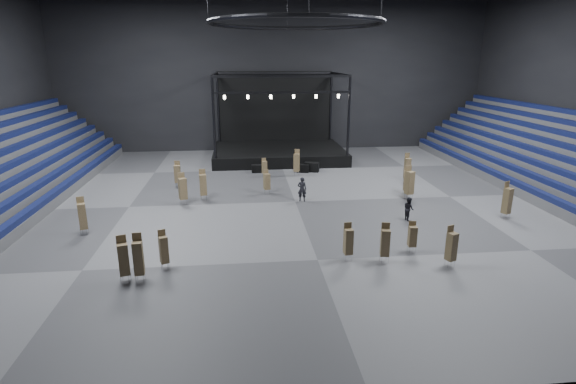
{
  "coord_description": "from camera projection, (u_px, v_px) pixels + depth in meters",
  "views": [
    {
      "loc": [
        -3.94,
        -32.82,
        10.69
      ],
      "look_at": [
        -0.77,
        -2.0,
        1.4
      ],
      "focal_mm": 28.0,
      "sensor_mm": 36.0,
      "label": 1
    }
  ],
  "objects": [
    {
      "name": "flight_case_left",
      "position": [
        258.0,
        169.0,
        43.45
      ],
      "size": [
        1.15,
        0.59,
        0.76
      ],
      "primitive_type": "cube",
      "rotation": [
        0.0,
        0.0,
        0.02
      ],
      "color": "black",
      "rests_on": "floor"
    },
    {
      "name": "chair_stack_2",
      "position": [
        203.0,
        184.0,
        34.78
      ],
      "size": [
        0.59,
        0.59,
        2.45
      ],
      "rotation": [
        0.0,
        0.0,
        0.18
      ],
      "color": "silver",
      "rests_on": "floor"
    },
    {
      "name": "chair_stack_11",
      "position": [
        451.0,
        246.0,
        23.64
      ],
      "size": [
        0.58,
        0.58,
        2.29
      ],
      "rotation": [
        0.0,
        0.0,
        0.38
      ],
      "color": "silver",
      "rests_on": "floor"
    },
    {
      "name": "wall_back",
      "position": [
        274.0,
        73.0,
        52.15
      ],
      "size": [
        50.0,
        0.2,
        18.0
      ],
      "primitive_type": "cube",
      "color": "black",
      "rests_on": "ground"
    },
    {
      "name": "chair_stack_14",
      "position": [
        348.0,
        241.0,
        24.42
      ],
      "size": [
        0.49,
        0.49,
        2.14
      ],
      "rotation": [
        0.0,
        0.0,
        0.11
      ],
      "color": "silver",
      "rests_on": "floor"
    },
    {
      "name": "crew_member",
      "position": [
        409.0,
        209.0,
        30.6
      ],
      "size": [
        0.71,
        0.86,
        1.62
      ],
      "primitive_type": "imported",
      "rotation": [
        0.0,
        0.0,
        1.7
      ],
      "color": "black",
      "rests_on": "floor"
    },
    {
      "name": "chair_stack_9",
      "position": [
        82.0,
        215.0,
        27.95
      ],
      "size": [
        0.6,
        0.6,
        2.45
      ],
      "rotation": [
        0.0,
        0.0,
        0.36
      ],
      "color": "silver",
      "rests_on": "floor"
    },
    {
      "name": "flight_case_mid",
      "position": [
        312.0,
        167.0,
        43.73
      ],
      "size": [
        1.52,
        1.1,
        0.92
      ],
      "primitive_type": "cube",
      "rotation": [
        0.0,
        0.0,
        -0.33
      ],
      "color": "black",
      "rests_on": "floor"
    },
    {
      "name": "flight_case_right",
      "position": [
        303.0,
        168.0,
        43.49
      ],
      "size": [
        1.25,
        0.78,
        0.77
      ],
      "primitive_type": "cube",
      "rotation": [
        0.0,
        0.0,
        -0.19
      ],
      "color": "black",
      "rests_on": "floor"
    },
    {
      "name": "bleachers_right",
      "position": [
        575.0,
        173.0,
        36.48
      ],
      "size": [
        7.2,
        40.0,
        6.4
      ],
      "color": "#515153",
      "rests_on": "floor"
    },
    {
      "name": "chair_stack_4",
      "position": [
        183.0,
        188.0,
        33.66
      ],
      "size": [
        0.71,
        0.71,
        2.47
      ],
      "rotation": [
        0.0,
        0.0,
        0.39
      ],
      "color": "silver",
      "rests_on": "floor"
    },
    {
      "name": "truss_ring",
      "position": [
        296.0,
        23.0,
        30.99
      ],
      "size": [
        12.3,
        12.3,
        5.15
      ],
      "color": "black",
      "rests_on": "ceiling"
    },
    {
      "name": "chair_stack_1",
      "position": [
        177.0,
        173.0,
        38.35
      ],
      "size": [
        0.5,
        0.5,
        2.27
      ],
      "rotation": [
        0.0,
        0.0,
        -0.02
      ],
      "color": "silver",
      "rests_on": "floor"
    },
    {
      "name": "chair_stack_7",
      "position": [
        297.0,
        162.0,
        42.09
      ],
      "size": [
        0.63,
        0.63,
        2.49
      ],
      "rotation": [
        0.0,
        0.0,
        -0.35
      ],
      "color": "silver",
      "rests_on": "floor"
    },
    {
      "name": "chair_stack_5",
      "position": [
        123.0,
        258.0,
        21.97
      ],
      "size": [
        0.62,
        0.62,
        2.43
      ],
      "rotation": [
        0.0,
        0.0,
        0.31
      ],
      "color": "silver",
      "rests_on": "floor"
    },
    {
      "name": "chair_stack_10",
      "position": [
        412.0,
        236.0,
        25.49
      ],
      "size": [
        0.46,
        0.46,
        1.82
      ],
      "rotation": [
        0.0,
        0.0,
        -0.07
      ],
      "color": "silver",
      "rests_on": "floor"
    },
    {
      "name": "floor",
      "position": [
        295.0,
        202.0,
        34.73
      ],
      "size": [
        50.0,
        50.0,
        0.0
      ],
      "primitive_type": "plane",
      "color": "#565659",
      "rests_on": "ground"
    },
    {
      "name": "chair_stack_17",
      "position": [
        267.0,
        181.0,
        36.46
      ],
      "size": [
        0.58,
        0.58,
        2.0
      ],
      "rotation": [
        0.0,
        0.0,
        0.33
      ],
      "color": "silver",
      "rests_on": "floor"
    },
    {
      "name": "chair_stack_16",
      "position": [
        138.0,
        257.0,
        22.03
      ],
      "size": [
        0.51,
        0.51,
        2.52
      ],
      "rotation": [
        0.0,
        0.0,
        0.09
      ],
      "color": "silver",
      "rests_on": "floor"
    },
    {
      "name": "chair_stack_0",
      "position": [
        164.0,
        249.0,
        23.42
      ],
      "size": [
        0.54,
        0.54,
        2.15
      ],
      "rotation": [
        0.0,
        0.0,
        0.42
      ],
      "color": "silver",
      "rests_on": "floor"
    },
    {
      "name": "chair_stack_3",
      "position": [
        507.0,
        200.0,
        30.69
      ],
      "size": [
        0.63,
        0.63,
        2.63
      ],
      "rotation": [
        0.0,
        0.0,
        0.41
      ],
      "color": "silver",
      "rests_on": "floor"
    },
    {
      "name": "stage",
      "position": [
        278.0,
        144.0,
        49.78
      ],
      "size": [
        14.0,
        10.0,
        9.2
      ],
      "color": "black",
      "rests_on": "floor"
    },
    {
      "name": "chair_stack_13",
      "position": [
        407.0,
        180.0,
        36.16
      ],
      "size": [
        0.6,
        0.6,
        2.36
      ],
      "rotation": [
        0.0,
        0.0,
        -0.29
      ],
      "color": "silver",
      "rests_on": "floor"
    },
    {
      "name": "chair_stack_8",
      "position": [
        385.0,
        242.0,
        24.17
      ],
      "size": [
        0.55,
        0.55,
        2.23
      ],
      "rotation": [
        0.0,
        0.0,
        -0.19
      ],
      "color": "silver",
      "rests_on": "floor"
    },
    {
      "name": "man_center",
      "position": [
        302.0,
        189.0,
        34.6
      ],
      "size": [
        0.77,
        0.58,
        1.92
      ],
      "primitive_type": "imported",
      "rotation": [
        0.0,
        0.0,
        2.96
      ],
      "color": "black",
      "rests_on": "floor"
    },
    {
      "name": "chair_stack_12",
      "position": [
        409.0,
        182.0,
        34.9
      ],
      "size": [
        0.7,
        0.7,
        2.7
      ],
      "rotation": [
        0.0,
        0.0,
        0.36
      ],
      "color": "silver",
      "rests_on": "floor"
    },
    {
      "name": "chair_stack_15",
      "position": [
        407.0,
        168.0,
        39.67
      ],
      "size": [
        0.5,
        0.5,
        2.66
      ],
      "rotation": [
        0.0,
        0.0,
        0.09
      ],
      "color": "silver",
      "rests_on": "floor"
    },
    {
      "name": "wall_front",
      "position": [
        388.0,
        123.0,
        12.13
      ],
      "size": [
        50.0,
        0.2,
        18.0
      ],
      "primitive_type": "cube",
      "color": "black",
      "rests_on": "ground"
    },
    {
      "name": "chair_stack_6",
      "position": [
        264.0,
        167.0,
        41.67
      ],
      "size": [
        0.51,
        0.51,
        1.77
      ],
      "rotation": [
        0.0,
        0.0,
        0.24
      ],
      "color": "silver",
      "rests_on": "floor"
    }
  ]
}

